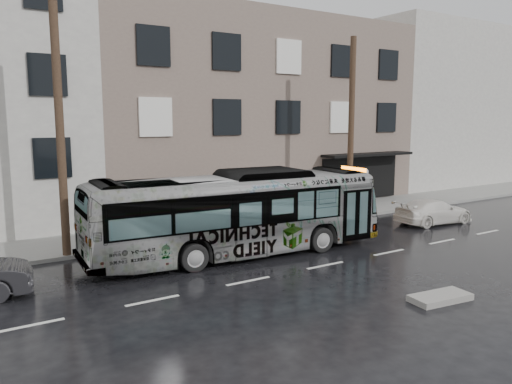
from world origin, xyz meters
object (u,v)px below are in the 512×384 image
Objects in this scene: sign_post at (365,191)px; bus at (237,214)px; utility_pole_front at (351,128)px; white_sedan at (433,211)px; utility_pole_rear at (60,132)px.

bus is (-9.53, -2.96, 0.25)m from sign_post.
utility_pole_front reaches higher than white_sedan.
utility_pole_rear reaches higher than bus.
bus is at bearing -162.73° from sign_post.
white_sedan is at bearing -50.90° from utility_pole_front.
bus is at bearing -160.64° from utility_pole_front.
sign_post is at bearing -68.72° from bus.
sign_post is at bearing 0.00° from utility_pole_rear.
utility_pole_rear is 3.75× the size of sign_post.
utility_pole_rear is 2.15× the size of white_sedan.
utility_pole_front is 5.78m from white_sedan.
utility_pole_rear reaches higher than white_sedan.
bus is 2.75× the size of white_sedan.
bus is at bearing 94.13° from white_sedan.
utility_pole_front reaches higher than sign_post.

